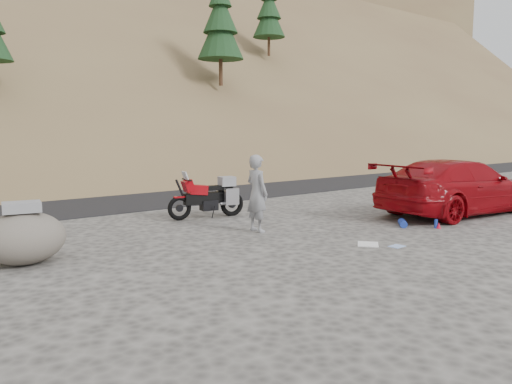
% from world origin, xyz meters
% --- Properties ---
extents(ground, '(140.00, 140.00, 0.00)m').
position_xyz_m(ground, '(0.00, 0.00, 0.00)').
color(ground, '#42403D').
rests_on(ground, ground).
extents(road, '(120.00, 7.00, 0.05)m').
position_xyz_m(road, '(0.00, 9.00, 0.00)').
color(road, black).
rests_on(road, ground).
extents(motorcycle, '(2.35, 0.90, 1.41)m').
position_xyz_m(motorcycle, '(-0.38, 3.29, 0.60)').
color(motorcycle, black).
rests_on(motorcycle, ground).
extents(man, '(0.46, 0.71, 1.93)m').
position_xyz_m(man, '(-0.54, 0.89, 0.00)').
color(man, gray).
rests_on(man, ground).
extents(red_car, '(5.91, 2.85, 1.66)m').
position_xyz_m(red_car, '(5.88, -0.81, 0.00)').
color(red_car, maroon).
rests_on(red_car, ground).
extents(boulder, '(1.93, 1.81, 1.18)m').
position_xyz_m(boulder, '(-5.92, 1.21, 0.52)').
color(boulder, '#59534D').
rests_on(boulder, ground).
extents(gear_white_cloth, '(0.67, 0.67, 0.02)m').
position_xyz_m(gear_white_cloth, '(0.50, -1.79, 0.01)').
color(gear_white_cloth, white).
rests_on(gear_white_cloth, ground).
extents(gear_blue_mat, '(0.48, 0.46, 0.19)m').
position_xyz_m(gear_blue_mat, '(2.87, -1.00, 0.10)').
color(gear_blue_mat, '#1B34A2').
rests_on(gear_blue_mat, ground).
extents(gear_bottle, '(0.11, 0.11, 0.23)m').
position_xyz_m(gear_bottle, '(3.38, -1.66, 0.11)').
color(gear_bottle, '#1B34A2').
rests_on(gear_bottle, ground).
extents(gear_funnel, '(0.14, 0.14, 0.16)m').
position_xyz_m(gear_funnel, '(3.40, -1.73, 0.08)').
color(gear_funnel, red).
rests_on(gear_funnel, ground).
extents(gear_blue_cloth, '(0.36, 0.27, 0.01)m').
position_xyz_m(gear_blue_cloth, '(0.84, -2.30, 0.01)').
color(gear_blue_cloth, '#90ABDF').
rests_on(gear_blue_cloth, ground).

